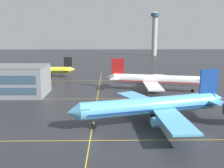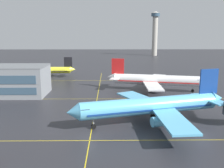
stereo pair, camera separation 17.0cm
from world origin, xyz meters
name	(u,v)px [view 1 (the left image)]	position (x,y,z in m)	size (l,w,h in m)	color
ground_plane	(91,137)	(0.00, 0.00, 0.00)	(600.00, 600.00, 0.00)	#28282D
airliner_front_gate	(152,106)	(14.76, 8.37, 4.42)	(41.06, 35.00, 12.95)	#5BB7E5
airliner_second_row	(155,80)	(22.19, 44.10, 4.17)	(38.93, 33.10, 12.20)	white
airliner_third_row	(44,70)	(-29.09, 75.85, 3.46)	(32.44, 28.09, 10.12)	yellow
taxiway_markings	(97,99)	(0.00, 31.74, 0.00)	(110.71, 111.33, 0.01)	yellow
control_tower	(155,31)	(49.77, 199.75, 24.70)	(8.82, 8.82, 43.08)	#ADA89E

